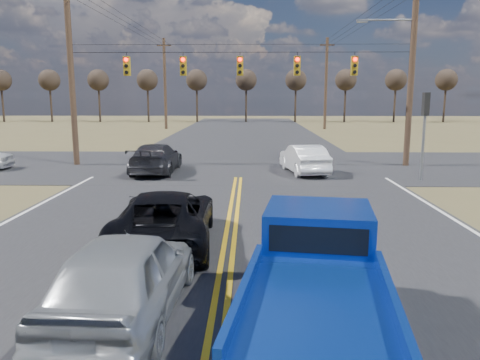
{
  "coord_description": "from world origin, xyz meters",
  "views": [
    {
      "loc": [
        0.52,
        -7.29,
        3.78
      ],
      "look_at": [
        0.26,
        5.26,
        1.5
      ],
      "focal_mm": 35.0,
      "sensor_mm": 36.0,
      "label": 1
    }
  ],
  "objects_px": {
    "dgrey_car_queue": "(156,158)",
    "black_suv": "(165,218)",
    "pickup_truck": "(316,292)",
    "silver_suv": "(125,275)",
    "white_car_queue": "(304,159)"
  },
  "relations": [
    {
      "from": "dgrey_car_queue",
      "to": "black_suv",
      "type": "bearing_deg",
      "value": 102.64
    },
    {
      "from": "black_suv",
      "to": "dgrey_car_queue",
      "type": "height_order",
      "value": "dgrey_car_queue"
    },
    {
      "from": "pickup_truck",
      "to": "dgrey_car_queue",
      "type": "height_order",
      "value": "pickup_truck"
    },
    {
      "from": "pickup_truck",
      "to": "black_suv",
      "type": "distance_m",
      "value": 5.94
    },
    {
      "from": "black_suv",
      "to": "dgrey_car_queue",
      "type": "distance_m",
      "value": 11.56
    },
    {
      "from": "silver_suv",
      "to": "white_car_queue",
      "type": "xyz_separation_m",
      "value": [
        4.78,
        15.3,
        -0.07
      ]
    },
    {
      "from": "silver_suv",
      "to": "black_suv",
      "type": "height_order",
      "value": "silver_suv"
    },
    {
      "from": "silver_suv",
      "to": "dgrey_car_queue",
      "type": "distance_m",
      "value": 15.51
    },
    {
      "from": "pickup_truck",
      "to": "white_car_queue",
      "type": "bearing_deg",
      "value": 92.68
    },
    {
      "from": "pickup_truck",
      "to": "silver_suv",
      "type": "xyz_separation_m",
      "value": [
        -3.09,
        1.03,
        -0.17
      ]
    },
    {
      "from": "dgrey_car_queue",
      "to": "pickup_truck",
      "type": "bearing_deg",
      "value": 109.23
    },
    {
      "from": "silver_suv",
      "to": "white_car_queue",
      "type": "height_order",
      "value": "silver_suv"
    },
    {
      "from": "pickup_truck",
      "to": "silver_suv",
      "type": "bearing_deg",
      "value": 170.16
    },
    {
      "from": "silver_suv",
      "to": "black_suv",
      "type": "xyz_separation_m",
      "value": [
        -0.04,
        4.02,
        -0.07
      ]
    },
    {
      "from": "black_suv",
      "to": "white_car_queue",
      "type": "distance_m",
      "value": 12.27
    }
  ]
}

